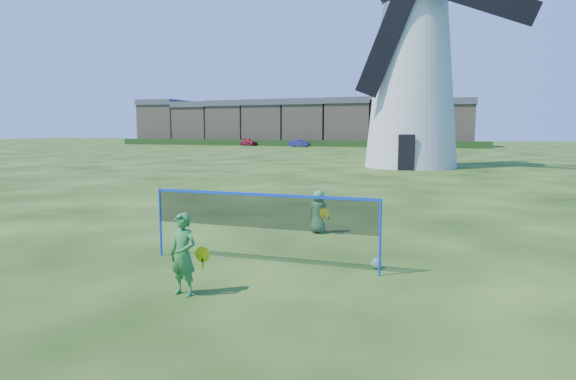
# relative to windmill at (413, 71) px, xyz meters

# --- Properties ---
(ground) EXTENTS (220.00, 220.00, 0.00)m
(ground) POSITION_rel_windmill_xyz_m (-0.69, -28.04, -7.13)
(ground) COLOR black
(ground) RESTS_ON ground
(windmill) EXTENTS (16.11, 6.78, 21.14)m
(windmill) POSITION_rel_windmill_xyz_m (0.00, 0.00, 0.00)
(windmill) COLOR white
(windmill) RESTS_ON ground
(badminton_net) EXTENTS (5.05, 0.05, 1.55)m
(badminton_net) POSITION_rel_windmill_xyz_m (-0.71, -28.61, -5.99)
(badminton_net) COLOR blue
(badminton_net) RESTS_ON ground
(player_girl) EXTENTS (0.71, 0.43, 1.46)m
(player_girl) POSITION_rel_windmill_xyz_m (-1.30, -30.85, -6.40)
(player_girl) COLOR #327E3B
(player_girl) RESTS_ON ground
(player_boy) EXTENTS (0.67, 0.45, 1.21)m
(player_boy) POSITION_rel_windmill_xyz_m (-0.41, -25.10, -6.53)
(player_boy) COLOR #4EA15B
(player_boy) RESTS_ON ground
(play_ball) EXTENTS (0.22, 0.22, 0.22)m
(play_ball) POSITION_rel_windmill_xyz_m (1.66, -28.13, -7.02)
(play_ball) COLOR green
(play_ball) RESTS_ON ground
(terraced_houses) EXTENTS (58.96, 8.40, 8.27)m
(terraced_houses) POSITION_rel_windmill_xyz_m (-23.40, 43.96, -3.18)
(terraced_houses) COLOR gray
(terraced_houses) RESTS_ON ground
(hedge) EXTENTS (62.00, 0.80, 1.00)m
(hedge) POSITION_rel_windmill_xyz_m (-22.69, 37.96, -6.63)
(hedge) COLOR #193814
(hedge) RESTS_ON ground
(car_left) EXTENTS (3.95, 2.85, 1.25)m
(car_left) POSITION_rel_windmill_xyz_m (-29.52, 37.80, -6.50)
(car_left) COLOR maroon
(car_left) RESTS_ON ground
(car_right) EXTENTS (3.58, 1.90, 1.12)m
(car_right) POSITION_rel_windmill_xyz_m (-19.77, 35.39, -6.57)
(car_right) COLOR navy
(car_right) RESTS_ON ground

